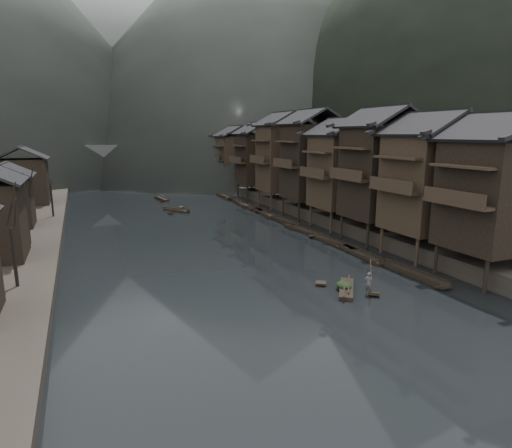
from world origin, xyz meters
TOP-DOWN VIEW (x-y plane):
  - water at (0.00, 0.00)m, footprint 300.00×300.00m
  - right_bank at (35.00, 40.00)m, footprint 40.00×200.00m
  - stilt_houses at (17.28, 19.13)m, footprint 9.00×67.60m
  - left_houses at (-20.50, 20.12)m, footprint 8.10×53.20m
  - bare_trees at (-17.00, 6.82)m, footprint 3.71×41.06m
  - moored_sampans at (11.78, 21.38)m, footprint 2.40×61.36m
  - midriver_boats at (0.42, 38.00)m, footprint 3.47×17.20m
  - stone_bridge at (-0.00, 72.00)m, footprint 40.00×6.00m
  - hills at (5.43, 167.66)m, footprint 320.00×380.00m
  - hero_sampan at (5.07, -6.14)m, footprint 3.36×4.28m
  - cargo_heap at (4.95, -5.97)m, footprint 1.03×1.35m
  - boatman at (6.02, -7.48)m, footprint 0.67×0.64m
  - bamboo_pole at (6.22, -7.48)m, footprint 1.81×1.93m

SIDE VIEW (x-z plane):
  - water at x=0.00m, z-range 0.00..0.00m
  - midriver_boats at x=0.42m, z-range -0.02..0.42m
  - hero_sampan at x=5.07m, z-range -0.01..0.42m
  - moored_sampans at x=11.78m, z-range -0.03..0.44m
  - cargo_heap at x=4.95m, z-range 0.43..1.05m
  - right_bank at x=35.00m, z-range 0.00..1.80m
  - boatman at x=6.02m, z-range 0.43..1.98m
  - bamboo_pole at x=6.22m, z-range 1.98..5.47m
  - stone_bridge at x=0.00m, z-range 0.61..9.61m
  - left_houses at x=-20.50m, z-range 1.30..10.02m
  - bare_trees at x=-17.00m, z-range 2.47..9.89m
  - stilt_houses at x=17.28m, z-range 1.27..16.36m
  - hills at x=5.43m, z-range -6.08..118.09m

